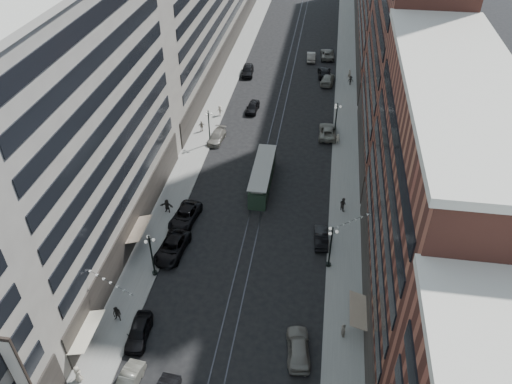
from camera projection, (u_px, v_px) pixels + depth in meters
The scene contains 37 objects.
ground at pixel (275, 132), 77.85m from camera, with size 220.00×220.00×0.00m, color black.
sidewalk_west at pixel (219, 98), 86.97m from camera, with size 4.00×180.00×0.15m, color gray.
sidewalk_east at pixel (346, 107), 84.40m from camera, with size 4.00×180.00×0.15m, color gray.
rail_west at pixel (278, 103), 85.80m from camera, with size 0.12×180.00×0.02m, color #2D2D33.
rail_east at pixel (286, 103), 85.64m from camera, with size 0.12×180.00×0.02m, color #2D2D33.
building_west_mid at pixel (79, 133), 50.10m from camera, with size 8.00×36.00×28.00m, color gray.
building_east_mid at pixel (429, 211), 43.38m from camera, with size 8.00×30.00×24.00m, color brown.
building_east_tower at pixel (415, 8), 60.02m from camera, with size 8.00×26.00×42.00m, color brown.
lamppost_sw_far at pixel (152, 254), 51.83m from camera, with size 1.03×1.14×5.52m.
lamppost_sw_mid at pixel (209, 126), 73.11m from camera, with size 1.03×1.14×5.52m.
lamppost_se_far at pixel (331, 246), 52.83m from camera, with size 1.03×1.14×5.52m.
lamppost_se_mid at pixel (336, 119), 74.90m from camera, with size 1.03×1.14×5.52m.
streetcar at pixel (262, 177), 65.79m from camera, with size 2.43×10.99×3.04m.
car_1 at pixel (128, 383), 42.68m from camera, with size 1.52×4.37×1.44m, color #626257.
car_2 at pixel (172, 247), 55.88m from camera, with size 2.75×5.97×1.66m, color black.
car_4 at pixel (298, 348), 45.32m from camera, with size 2.06×5.12×1.75m, color slate.
pedestrian_1 at pixel (78, 374), 43.01m from camera, with size 0.89×0.49×1.83m, color #A29A86.
pedestrian_2 at pixel (117, 314), 48.14m from camera, with size 0.89×0.49×1.82m, color black.
pedestrian_4 at pixel (343, 330), 46.73m from camera, with size 0.96×0.44×1.64m, color gray.
car_7 at pixel (185, 216), 60.32m from camera, with size 2.67×5.79×1.61m, color black.
car_8 at pixel (217, 137), 75.33m from camera, with size 1.99×4.90×1.42m, color slate.
car_9 at pixel (248, 70), 94.45m from camera, with size 2.11×5.25×1.79m, color black.
car_10 at pixel (321, 237), 57.43m from camera, with size 1.53×4.37×1.44m, color black.
car_11 at pixel (328, 131), 76.48m from camera, with size 2.62×5.68×1.58m, color gray.
car_12 at pixel (324, 73), 93.77m from camera, with size 2.37×5.83×1.69m, color black.
car_13 at pixel (252, 107), 82.85m from camera, with size 1.81×4.51×1.54m, color black.
car_14 at pixel (311, 57), 100.13m from camera, with size 1.65×4.74×1.56m, color gray.
pedestrian_5 at pixel (167, 206), 61.45m from camera, with size 1.70×0.49×1.84m, color black.
pedestrian_6 at pixel (202, 126), 77.30m from camera, with size 1.02×0.47×1.75m, color #9F9384.
pedestrian_7 at pixel (343, 204), 61.74m from camera, with size 0.89×0.49×1.84m, color black.
pedestrian_8 at pixel (338, 139), 74.34m from camera, with size 0.60×0.40×1.66m, color beige.
pedestrian_9 at pixel (351, 81), 90.62m from camera, with size 1.08×0.45×1.67m, color black.
car_extra_0 at pixel (328, 79), 91.55m from camera, with size 2.28×5.61×1.63m, color slate.
car_extra_1 at pixel (139, 332), 46.82m from camera, with size 1.89×4.69×1.60m, color black.
car_extra_2 at pixel (327, 54), 101.17m from camera, with size 2.64×5.72×1.59m, color slate.
pedestrian_extra_0 at pixel (220, 110), 81.47m from camera, with size 1.09×0.45×1.68m, color #AFA391.
pedestrian_extra_2 at pixel (350, 74), 92.65m from camera, with size 0.67×0.44×1.84m, color #A99C8C.
Camera 1 is at (7.04, -7.40, 39.55)m, focal length 35.00 mm.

